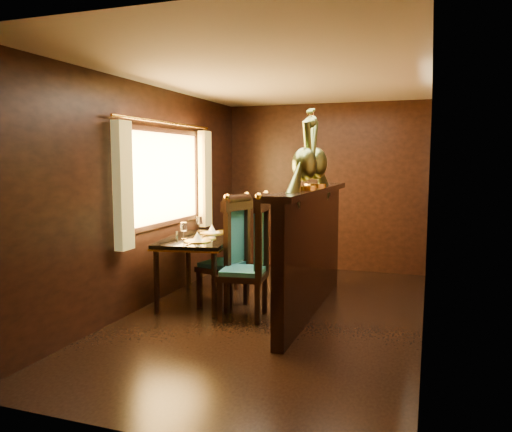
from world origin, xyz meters
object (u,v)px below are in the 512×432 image
object	(u,v)px
chair_right	(232,248)
peacock_right	(316,149)
chair_left	(255,253)
peacock_left	(305,149)
dining_table	(199,243)

from	to	relation	value
chair_right	peacock_right	distance (m)	1.43
chair_left	chair_right	bearing A→B (deg)	136.65
chair_left	peacock_right	world-z (taller)	peacock_right
peacock_left	peacock_right	distance (m)	0.50
peacock_right	chair_left	bearing A→B (deg)	-131.75
chair_right	peacock_left	distance (m)	1.41
chair_right	dining_table	bearing A→B (deg)	175.83
chair_left	peacock_right	size ratio (longest dim) A/B	1.60
dining_table	chair_right	distance (m)	0.49
peacock_left	peacock_right	size ratio (longest dim) A/B	0.97
chair_left	chair_right	xyz separation A→B (m)	(-0.37, 0.27, -0.02)
chair_left	chair_right	distance (m)	0.46
dining_table	chair_left	size ratio (longest dim) A/B	1.04
peacock_right	dining_table	bearing A→B (deg)	-173.55
chair_left	peacock_left	distance (m)	1.18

